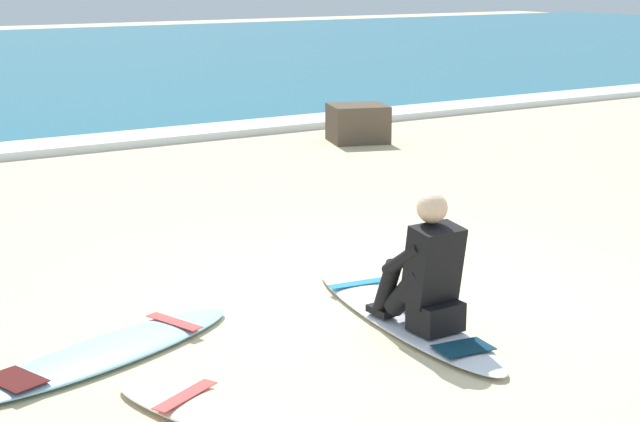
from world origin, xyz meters
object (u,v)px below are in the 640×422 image
(surfboard_main, at_px, (402,315))
(shoreline_rock, at_px, (358,123))
(surfer_seated, at_px, (425,275))
(surfboard_spare_near, at_px, (106,352))

(surfboard_main, height_order, shoreline_rock, shoreline_rock)
(surfer_seated, xyz_separation_m, surfboard_spare_near, (-1.98, 0.82, -0.40))
(surfboard_spare_near, bearing_deg, surfer_seated, -22.43)
(surfboard_spare_near, xyz_separation_m, shoreline_rock, (6.11, 5.86, 0.24))
(surfboard_main, bearing_deg, surfboard_spare_near, 166.37)
(surfboard_spare_near, relative_size, shoreline_rock, 2.70)
(surfboard_main, relative_size, surfer_seated, 2.66)
(surfboard_main, xyz_separation_m, surfer_seated, (-0.06, -0.32, 0.40))
(surfer_seated, distance_m, surfboard_spare_near, 2.18)
(surfboard_main, bearing_deg, shoreline_rock, 57.39)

